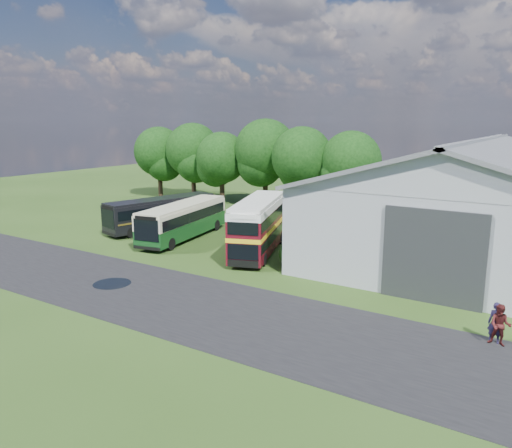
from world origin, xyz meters
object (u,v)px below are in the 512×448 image
Objects in this scene: bus_green_single at (184,220)px; bus_dark_single at (161,213)px; bus_maroon_double at (259,227)px; visitor_b at (500,326)px; visitor_a at (496,323)px; storage_shed at (476,196)px.

bus_green_single reaches higher than bus_dark_single.
bus_maroon_double reaches higher than visitor_b.
bus_maroon_double is at bearing 157.93° from visitor_b.
visitor_b is (24.27, -7.80, -0.61)m from bus_green_single.
bus_green_single reaches higher than visitor_b.
bus_maroon_double is at bearing -14.45° from bus_green_single.
visitor_a is (24.08, -7.60, -0.63)m from bus_green_single.
bus_maroon_double reaches higher than bus_dark_single.
storage_shed is at bearing 11.11° from bus_green_single.
visitor_a is at bearing -27.46° from bus_green_single.
bus_dark_single is at bearing -165.33° from storage_shed.
visitor_a is at bearing -42.79° from bus_maroon_double.
bus_dark_single is at bearing 157.90° from visitor_a.
bus_maroon_double reaches higher than visitor_a.
bus_green_single is 7.60m from bus_maroon_double.
bus_maroon_double is 5.26× the size of visitor_a.
bus_maroon_double is 0.91× the size of bus_dark_single.
bus_dark_single is (-3.85, 1.51, -0.03)m from bus_green_single.
bus_dark_single is (-11.41, 2.11, -0.48)m from bus_maroon_double.
bus_maroon_double is at bearing 3.05° from bus_dark_single.
visitor_a is (16.52, -7.01, -1.07)m from bus_maroon_double.
visitor_b is (28.12, -9.32, -0.58)m from bus_dark_single.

